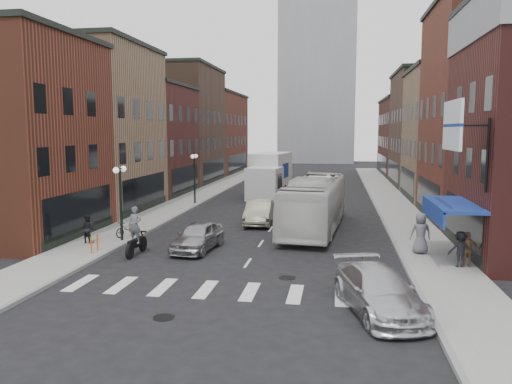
% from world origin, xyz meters
% --- Properties ---
extents(ground, '(160.00, 160.00, 0.00)m').
position_xyz_m(ground, '(0.00, 0.00, 0.00)').
color(ground, black).
rests_on(ground, ground).
extents(sidewalk_left, '(3.00, 74.00, 0.15)m').
position_xyz_m(sidewalk_left, '(-8.50, 22.00, 0.07)').
color(sidewalk_left, gray).
rests_on(sidewalk_left, ground).
extents(sidewalk_right, '(3.00, 74.00, 0.15)m').
position_xyz_m(sidewalk_right, '(8.50, 22.00, 0.07)').
color(sidewalk_right, gray).
rests_on(sidewalk_right, ground).
extents(curb_left, '(0.20, 74.00, 0.16)m').
position_xyz_m(curb_left, '(-7.00, 22.00, 0.00)').
color(curb_left, gray).
rests_on(curb_left, ground).
extents(curb_right, '(0.20, 74.00, 0.16)m').
position_xyz_m(curb_right, '(7.00, 22.00, 0.00)').
color(curb_right, gray).
rests_on(curb_right, ground).
extents(crosswalk_stripes, '(12.00, 2.20, 0.01)m').
position_xyz_m(crosswalk_stripes, '(0.00, -3.00, 0.00)').
color(crosswalk_stripes, silver).
rests_on(crosswalk_stripes, ground).
extents(bldg_left_mid_a, '(10.30, 10.20, 12.30)m').
position_xyz_m(bldg_left_mid_a, '(-14.99, 14.00, 6.15)').
color(bldg_left_mid_a, '#987254').
rests_on(bldg_left_mid_a, ground).
extents(bldg_left_mid_b, '(10.30, 10.20, 10.30)m').
position_xyz_m(bldg_left_mid_b, '(-14.99, 24.00, 5.15)').
color(bldg_left_mid_b, '#4C1E1B').
rests_on(bldg_left_mid_b, ground).
extents(bldg_left_far_a, '(10.30, 12.20, 13.30)m').
position_xyz_m(bldg_left_far_a, '(-14.99, 35.00, 6.65)').
color(bldg_left_far_a, '#483124').
rests_on(bldg_left_far_a, ground).
extents(bldg_left_far_b, '(10.30, 16.20, 11.30)m').
position_xyz_m(bldg_left_far_b, '(-14.99, 49.00, 5.65)').
color(bldg_left_far_b, brown).
rests_on(bldg_left_far_b, ground).
extents(bldg_right_mid_a, '(10.30, 10.20, 14.30)m').
position_xyz_m(bldg_right_mid_a, '(15.00, 14.00, 7.15)').
color(bldg_right_mid_a, brown).
rests_on(bldg_right_mid_a, ground).
extents(bldg_right_mid_b, '(10.30, 10.20, 11.30)m').
position_xyz_m(bldg_right_mid_b, '(14.99, 24.00, 5.65)').
color(bldg_right_mid_b, '#987254').
rests_on(bldg_right_mid_b, ground).
extents(bldg_right_far_a, '(10.30, 12.20, 12.30)m').
position_xyz_m(bldg_right_far_a, '(14.99, 35.00, 6.15)').
color(bldg_right_far_a, '#483124').
rests_on(bldg_right_far_a, ground).
extents(bldg_right_far_b, '(10.30, 16.20, 10.30)m').
position_xyz_m(bldg_right_far_b, '(14.99, 49.00, 5.15)').
color(bldg_right_far_b, '#4C1E1B').
rests_on(bldg_right_far_b, ground).
extents(awning_blue, '(1.80, 5.00, 0.78)m').
position_xyz_m(awning_blue, '(8.93, 2.50, 2.63)').
color(awning_blue, navy).
rests_on(awning_blue, ground).
extents(billboard_sign, '(1.52, 3.00, 3.70)m').
position_xyz_m(billboard_sign, '(8.59, 0.50, 6.13)').
color(billboard_sign, black).
rests_on(billboard_sign, ground).
extents(distant_tower, '(14.00, 14.00, 50.00)m').
position_xyz_m(distant_tower, '(0.00, 78.00, 25.00)').
color(distant_tower, '#9399A0').
rests_on(distant_tower, ground).
extents(streetlamp_near, '(0.32, 1.22, 4.11)m').
position_xyz_m(streetlamp_near, '(-7.40, 4.00, 2.91)').
color(streetlamp_near, black).
rests_on(streetlamp_near, ground).
extents(streetlamp_far, '(0.32, 1.22, 4.11)m').
position_xyz_m(streetlamp_far, '(-7.40, 18.00, 2.91)').
color(streetlamp_far, black).
rests_on(streetlamp_far, ground).
extents(bike_rack, '(0.08, 0.68, 0.80)m').
position_xyz_m(bike_rack, '(-7.60, 1.30, 0.55)').
color(bike_rack, '#D8590C').
rests_on(bike_rack, sidewalk_left).
extents(box_truck, '(3.50, 9.34, 3.94)m').
position_xyz_m(box_truck, '(-2.12, 24.03, 1.95)').
color(box_truck, silver).
rests_on(box_truck, ground).
extents(motorcycle_rider, '(0.69, 2.34, 2.38)m').
position_xyz_m(motorcycle_rider, '(-5.60, 1.60, 1.11)').
color(motorcycle_rider, black).
rests_on(motorcycle_rider, ground).
extents(transit_bus, '(3.72, 11.76, 3.22)m').
position_xyz_m(transit_bus, '(2.67, 9.21, 1.61)').
color(transit_bus, silver).
rests_on(transit_bus, ground).
extents(sedan_left_near, '(2.10, 4.37, 1.44)m').
position_xyz_m(sedan_left_near, '(-2.90, 3.00, 0.72)').
color(sedan_left_near, '#A3A3A8').
rests_on(sedan_left_near, ground).
extents(sedan_left_far, '(1.90, 4.72, 1.52)m').
position_xyz_m(sedan_left_far, '(-0.98, 10.63, 0.76)').
color(sedan_left_far, '#B0AC8F').
rests_on(sedan_left_far, ground).
extents(curb_car, '(3.36, 5.37, 1.45)m').
position_xyz_m(curb_car, '(5.36, -4.39, 0.73)').
color(curb_car, silver).
rests_on(curb_car, ground).
extents(parked_bicycle, '(1.17, 1.70, 0.85)m').
position_xyz_m(parked_bicycle, '(-7.50, 4.97, 0.57)').
color(parked_bicycle, black).
rests_on(parked_bicycle, sidewalk_left).
extents(ped_left_solo, '(0.82, 0.59, 1.52)m').
position_xyz_m(ped_left_solo, '(-8.88, 3.11, 0.91)').
color(ped_left_solo, black).
rests_on(ped_left_solo, sidewalk_left).
extents(ped_right_a, '(1.03, 0.55, 1.56)m').
position_xyz_m(ped_right_a, '(9.23, 1.30, 0.93)').
color(ped_right_a, black).
rests_on(ped_right_a, sidewalk_right).
extents(ped_right_b, '(0.93, 0.51, 1.54)m').
position_xyz_m(ped_right_b, '(9.56, 1.37, 0.92)').
color(ped_right_b, '#8B6546').
rests_on(ped_right_b, sidewalk_right).
extents(ped_right_c, '(1.02, 0.72, 1.98)m').
position_xyz_m(ped_right_c, '(7.93, 3.52, 1.14)').
color(ped_right_c, '#5C5F64').
rests_on(ped_right_c, sidewalk_right).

